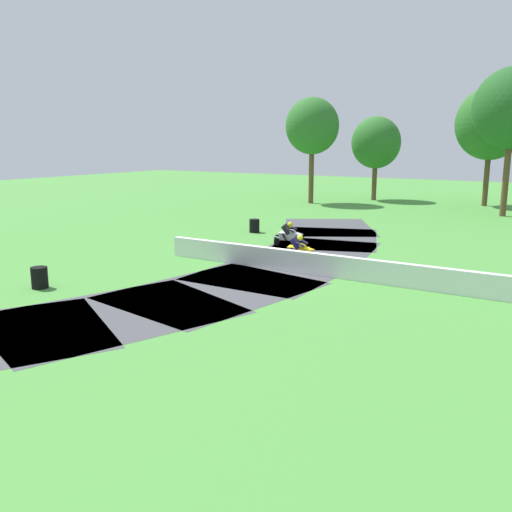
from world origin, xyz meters
The scene contains 12 objects.
ground_plane centered at (0.00, 0.00, 0.00)m, with size 120.00×120.00×0.00m, color #4C933D.
track_asphalt centered at (-1.41, 0.00, 0.00)m, with size 10.23×32.95×0.01m.
safety_barrier centered at (4.90, -0.01, 0.45)m, with size 0.30×21.14×0.90m, color white.
motorcycle_lead_yellow centered at (0.27, 1.39, 0.65)m, with size 1.68×0.78×1.43m.
motorcycle_chase_white centered at (-1.99, 4.67, 0.64)m, with size 1.68×0.91×1.43m.
tire_stack_near centered at (-6.12, -7.32, 0.40)m, with size 0.61×0.61×0.80m.
tire_stack_mid_a centered at (-4.58, 0.32, 0.30)m, with size 0.59×0.59×0.60m.
tire_stack_mid_b centered at (-6.02, 7.67, 0.40)m, with size 0.61×0.61×0.80m.
tree_far_left centered at (3.30, 29.66, 6.79)m, with size 5.70×5.70×9.80m.
tree_far_right centered at (-10.14, 23.75, 6.63)m, with size 4.61×4.61×9.08m.
tree_behind_barrier centered at (5.59, 23.42, 7.63)m, with size 5.43×5.43×10.51m.
tree_distant centered at (-6.31, 29.21, 5.23)m, with size 4.47×4.47×7.60m.
Camera 1 is at (11.07, -19.80, 5.37)m, focal length 38.25 mm.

